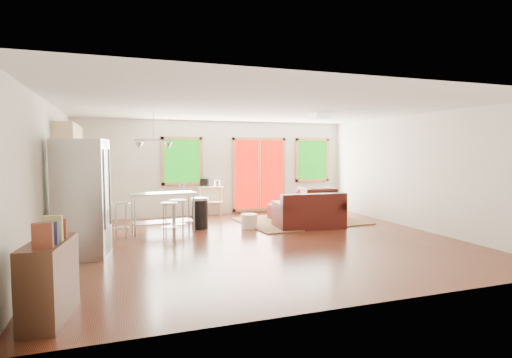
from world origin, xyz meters
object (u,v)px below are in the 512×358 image
object	(u,v)px
ottoman	(282,212)
island	(163,205)
rug	(300,221)
coffee_table	(305,208)
refrigerator	(83,198)
loveseat	(309,214)
armchair	(317,200)
kitchen_cart	(210,190)

from	to	relation	value
ottoman	island	distance (m)	3.15
rug	ottoman	xyz separation A→B (m)	(-0.34, 0.39, 0.18)
coffee_table	refrigerator	size ratio (longest dim) A/B	0.53
loveseat	coffee_table	size ratio (longest dim) A/B	1.54
armchair	refrigerator	distance (m)	6.22
rug	island	size ratio (longest dim) A/B	2.05
rug	refrigerator	size ratio (longest dim) A/B	1.48
refrigerator	island	bearing A→B (deg)	56.17
armchair	island	distance (m)	4.30
coffee_table	armchair	distance (m)	0.79
loveseat	armchair	world-z (taller)	armchair
kitchen_cart	loveseat	bearing A→B (deg)	-54.34
loveseat	refrigerator	world-z (taller)	refrigerator
rug	ottoman	size ratio (longest dim) A/B	5.00
armchair	kitchen_cart	world-z (taller)	kitchen_cart
rug	ottoman	bearing A→B (deg)	130.88
armchair	loveseat	bearing A→B (deg)	64.14
kitchen_cart	island	bearing A→B (deg)	-127.63
rug	coffee_table	world-z (taller)	coffee_table
loveseat	refrigerator	distance (m)	4.87
coffee_table	ottoman	world-z (taller)	ottoman
rug	ottoman	distance (m)	0.54
loveseat	kitchen_cart	xyz separation A→B (m)	(-1.77, 2.46, 0.37)
loveseat	kitchen_cart	world-z (taller)	kitchen_cart
refrigerator	kitchen_cart	world-z (taller)	refrigerator
island	ottoman	bearing A→B (deg)	11.62
coffee_table	kitchen_cart	size ratio (longest dim) A/B	1.03
ottoman	island	size ratio (longest dim) A/B	0.41
refrigerator	kitchen_cart	size ratio (longest dim) A/B	1.94
ottoman	loveseat	bearing A→B (deg)	-81.23
coffee_table	armchair	world-z (taller)	armchair
loveseat	island	xyz separation A→B (m)	(-3.24, 0.55, 0.28)
kitchen_cart	ottoman	bearing A→B (deg)	-38.94
refrigerator	kitchen_cart	distance (m)	4.59
loveseat	ottoman	xyz separation A→B (m)	(-0.18, 1.18, -0.13)
armchair	kitchen_cart	xyz separation A→B (m)	(-2.73, 1.02, 0.25)
armchair	coffee_table	bearing A→B (deg)	47.12
island	rug	bearing A→B (deg)	4.03
rug	loveseat	bearing A→B (deg)	-101.04
loveseat	ottoman	size ratio (longest dim) A/B	2.75
rug	island	world-z (taller)	island
rug	island	distance (m)	3.45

